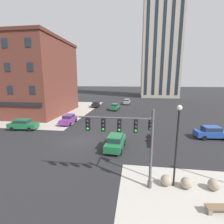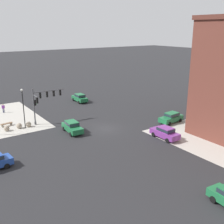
# 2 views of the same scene
# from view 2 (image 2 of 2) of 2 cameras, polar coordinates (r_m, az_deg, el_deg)

# --- Properties ---
(ground_plane) EXTENTS (320.00, 320.00, 0.00)m
(ground_plane) POSITION_cam_2_polar(r_m,az_deg,el_deg) (42.57, -1.42, -3.49)
(ground_plane) COLOR #262628
(traffic_signal_main) EXTENTS (5.43, 2.09, 5.91)m
(traffic_signal_main) POSITION_cam_2_polar(r_m,az_deg,el_deg) (45.23, -14.32, 2.40)
(traffic_signal_main) COLOR #4C4C51
(traffic_signal_main) RESTS_ON ground
(bollard_sphere_curb_a) EXTENTS (0.84, 0.84, 0.84)m
(bollard_sphere_curb_a) POSITION_cam_2_polar(r_m,az_deg,el_deg) (45.18, -16.96, -2.46)
(bollard_sphere_curb_a) COLOR gray
(bollard_sphere_curb_a) RESTS_ON ground
(bollard_sphere_curb_b) EXTENTS (0.84, 0.84, 0.84)m
(bollard_sphere_curb_b) POSITION_cam_2_polar(r_m,az_deg,el_deg) (44.94, -18.73, -2.73)
(bollard_sphere_curb_b) COLOR gray
(bollard_sphere_curb_b) RESTS_ON ground
(bollard_sphere_curb_c) EXTENTS (0.84, 0.84, 0.84)m
(bollard_sphere_curb_c) POSITION_cam_2_polar(r_m,az_deg,el_deg) (44.44, -21.04, -3.19)
(bollard_sphere_curb_c) COLOR gray
(bollard_sphere_curb_c) RESTS_ON ground
(bench_near_signal) EXTENTS (1.85, 0.72, 0.49)m
(bench_near_signal) POSITION_cam_2_polar(r_m,az_deg,el_deg) (46.66, -21.05, -2.38)
(bench_near_signal) COLOR brown
(bench_near_signal) RESTS_ON ground
(pedestrian_walking_east) EXTENTS (0.51, 0.32, 1.62)m
(pedestrian_walking_east) POSITION_cam_2_polar(r_m,az_deg,el_deg) (54.17, -21.66, 0.82)
(pedestrian_walking_east) COLOR #232847
(pedestrian_walking_east) RESTS_ON ground
(street_lamp_corner_near) EXTENTS (0.36, 0.36, 6.17)m
(street_lamp_corner_near) POSITION_cam_2_polar(r_m,az_deg,el_deg) (44.06, -17.99, 1.57)
(street_lamp_corner_near) COLOR black
(street_lamp_corner_near) RESTS_ON ground
(car_main_northbound_far) EXTENTS (1.89, 4.40, 1.68)m
(car_main_northbound_far) POSITION_cam_2_polar(r_m,az_deg,el_deg) (39.30, 10.96, -4.15)
(car_main_northbound_far) COLOR #7A3389
(car_main_northbound_far) RESTS_ON ground
(car_main_southbound_near) EXTENTS (4.53, 2.17, 1.68)m
(car_main_southbound_near) POSITION_cam_2_polar(r_m,az_deg,el_deg) (46.07, 12.22, -1.06)
(car_main_southbound_near) COLOR #1E6B3D
(car_main_southbound_near) RESTS_ON ground
(car_main_southbound_far) EXTENTS (2.13, 4.51, 1.68)m
(car_main_southbound_far) POSITION_cam_2_polar(r_m,az_deg,el_deg) (41.26, -8.27, -2.98)
(car_main_southbound_far) COLOR #1E6B3D
(car_main_southbound_far) RESTS_ON ground
(car_cross_eastbound) EXTENTS (4.49, 2.07, 1.68)m
(car_cross_eastbound) POSITION_cam_2_polar(r_m,az_deg,el_deg) (52.45, 18.59, 0.63)
(car_cross_eastbound) COLOR red
(car_cross_eastbound) RESTS_ON ground
(car_cross_westbound) EXTENTS (2.02, 4.46, 1.68)m
(car_cross_westbound) POSITION_cam_2_polar(r_m,az_deg,el_deg) (58.32, -6.72, 3.00)
(car_cross_westbound) COLOR #1E6B3D
(car_cross_westbound) RESTS_ON ground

